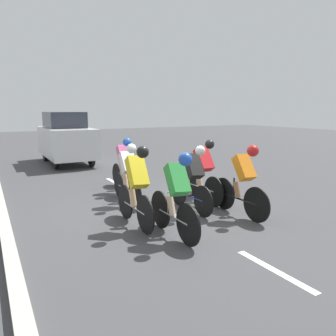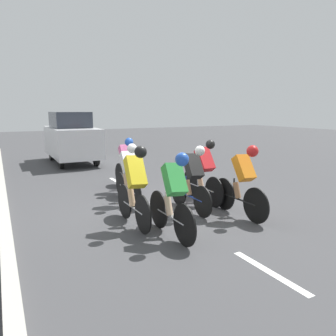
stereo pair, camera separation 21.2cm
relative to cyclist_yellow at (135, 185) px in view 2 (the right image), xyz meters
name	(u,v)px [view 2 (the right image)]	position (x,y,z in m)	size (l,w,h in m)	color
ground_plane	(161,208)	(-0.97, -0.87, -0.83)	(60.00, 60.00, 0.00)	#424244
lane_stripe_near	(269,272)	(-0.97, 2.54, -0.82)	(0.12, 1.40, 0.01)	white
lane_stripe_mid	(165,210)	(-0.97, -0.66, -0.82)	(0.12, 1.40, 0.01)	white
lane_stripe_far	(118,182)	(-0.97, -3.86, -0.82)	(0.12, 1.40, 0.01)	white
curb	(6,231)	(2.23, -0.66, -0.76)	(0.20, 27.28, 0.14)	#B7B2A8
cyclist_yellow	(135,185)	(0.00, 0.00, 0.00)	(0.36, 1.67, 1.58)	black
cyclist_green	(173,193)	(-0.38, 0.82, -0.03)	(0.36, 1.69, 1.53)	black
cyclist_pink	(126,163)	(-0.86, -2.78, -0.05)	(0.32, 1.72, 1.48)	black
cyclist_orange	(243,179)	(-2.18, 0.50, -0.02)	(0.34, 1.74, 1.53)	black
cyclist_white	(129,172)	(-0.47, -1.57, -0.06)	(0.33, 1.67, 1.46)	black
cyclist_black	(192,177)	(-1.44, -0.28, -0.06)	(0.36, 1.68, 1.48)	black
cyclist_red	(204,170)	(-2.07, -0.77, -0.03)	(0.32, 1.74, 1.54)	black
support_car	(71,138)	(-0.52, -8.34, 0.23)	(1.70, 3.83, 2.12)	black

